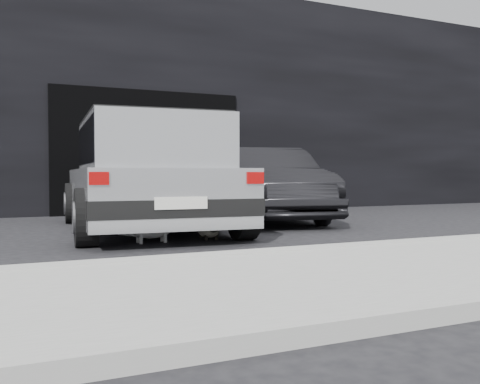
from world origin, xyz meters
name	(u,v)px	position (x,y,z in m)	size (l,w,h in m)	color
ground	(154,236)	(0.00, 0.00, 0.00)	(80.00, 80.00, 0.00)	black
building_facade	(127,106)	(1.00, 6.00, 2.50)	(34.00, 4.00, 5.00)	black
garage_opening	(149,152)	(1.00, 3.99, 1.30)	(4.00, 0.10, 2.60)	black
curb	(321,252)	(1.00, -2.60, 0.06)	(18.00, 0.25, 0.12)	#979892
sidewalk	(404,273)	(1.00, -3.80, 0.06)	(18.00, 2.20, 0.11)	#979892
silver_hatchback	(147,170)	(0.07, 0.61, 0.90)	(2.51, 4.63, 1.65)	#B8BBBE
second_car	(267,184)	(2.50, 1.45, 0.66)	(1.40, 4.01, 1.32)	black
cat_siamese	(209,229)	(0.55, -0.67, 0.12)	(0.33, 0.79, 0.27)	beige
cat_white	(154,228)	(-0.19, -0.72, 0.18)	(0.78, 0.28, 0.36)	silver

